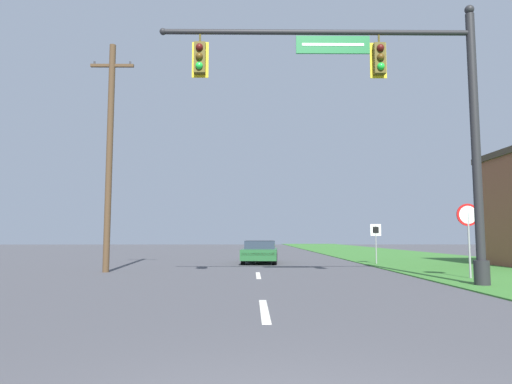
% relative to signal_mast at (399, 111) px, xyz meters
% --- Properties ---
extents(grass_verge_right, '(10.00, 110.00, 0.04)m').
position_rel_signal_mast_xyz_m(grass_verge_right, '(6.37, 19.75, -5.15)').
color(grass_verge_right, '#38752D').
rests_on(grass_verge_right, ground).
extents(road_center_line, '(0.16, 34.80, 0.01)m').
position_rel_signal_mast_xyz_m(road_center_line, '(-4.13, 11.75, -5.16)').
color(road_center_line, silver).
rests_on(road_center_line, ground).
extents(signal_mast, '(9.65, 0.47, 8.43)m').
position_rel_signal_mast_xyz_m(signal_mast, '(0.00, 0.00, 0.00)').
color(signal_mast, '#232326').
rests_on(signal_mast, grass_verge_right).
extents(car_ahead, '(2.10, 4.71, 1.19)m').
position_rel_signal_mast_xyz_m(car_ahead, '(-3.91, 11.72, -4.56)').
color(car_ahead, black).
rests_on(car_ahead, ground).
extents(stop_sign, '(0.76, 0.07, 2.50)m').
position_rel_signal_mast_xyz_m(stop_sign, '(2.97, 2.18, -3.30)').
color(stop_sign, gray).
rests_on(stop_sign, grass_verge_right).
extents(route_sign_post, '(0.55, 0.06, 2.03)m').
position_rel_signal_mast_xyz_m(route_sign_post, '(2.06, 10.39, -3.64)').
color(route_sign_post, gray).
rests_on(route_sign_post, grass_verge_right).
extents(utility_pole_near, '(1.80, 0.26, 9.47)m').
position_rel_signal_mast_xyz_m(utility_pole_near, '(-10.24, 5.34, -0.27)').
color(utility_pole_near, '#4C3823').
rests_on(utility_pole_near, ground).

